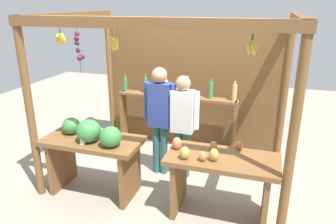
# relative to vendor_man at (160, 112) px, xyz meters

# --- Properties ---
(ground_plane) EXTENTS (12.00, 12.00, 0.00)m
(ground_plane) POSITION_rel_vendor_man_xyz_m (0.18, 0.05, -0.99)
(ground_plane) COLOR gray
(ground_plane) RESTS_ON ground
(market_stall) EXTENTS (3.24, 2.29, 2.37)m
(market_stall) POSITION_rel_vendor_man_xyz_m (0.18, 0.55, 0.40)
(market_stall) COLOR brown
(market_stall) RESTS_ON ground
(fruit_counter_left) EXTENTS (1.31, 0.64, 1.09)m
(fruit_counter_left) POSITION_rel_vendor_man_xyz_m (-0.66, -0.80, -0.28)
(fruit_counter_left) COLOR brown
(fruit_counter_left) RESTS_ON ground
(fruit_counter_right) EXTENTS (1.31, 0.65, 0.96)m
(fruit_counter_right) POSITION_rel_vendor_man_xyz_m (1.02, -0.77, -0.40)
(fruit_counter_right) COLOR brown
(fruit_counter_right) RESTS_ON ground
(bottle_shelf_unit) EXTENTS (2.08, 0.22, 1.35)m
(bottle_shelf_unit) POSITION_rel_vendor_man_xyz_m (0.02, 0.86, -0.19)
(bottle_shelf_unit) COLOR brown
(bottle_shelf_unit) RESTS_ON ground
(vendor_man) EXTENTS (0.48, 0.22, 1.65)m
(vendor_man) POSITION_rel_vendor_man_xyz_m (0.00, 0.00, 0.00)
(vendor_man) COLOR #2B5E61
(vendor_man) RESTS_ON ground
(vendor_woman) EXTENTS (0.48, 0.21, 1.55)m
(vendor_woman) POSITION_rel_vendor_man_xyz_m (0.35, 0.01, -0.07)
(vendor_woman) COLOR #2B604F
(vendor_woman) RESTS_ON ground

